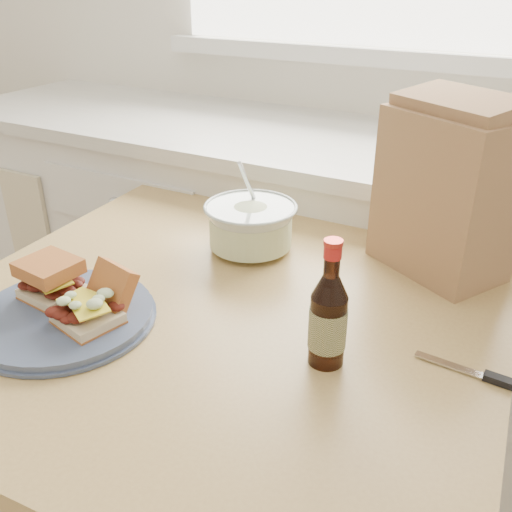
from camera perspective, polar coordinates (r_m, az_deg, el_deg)
The scene contains 9 objects.
cabinet_run at distance 1.83m, azimuth 5.55°, elevation -2.31°, with size 2.50×0.64×0.94m.
dining_table at distance 1.12m, azimuth -2.95°, elevation -9.57°, with size 1.04×1.04×0.82m.
plate at distance 1.04m, azimuth -18.63°, elevation -5.75°, with size 0.30×0.30×0.02m, color #424F6C.
sandwich_left at distance 1.06m, azimuth -19.85°, elevation -2.15°, with size 0.11×0.10×0.07m.
sandwich_right at distance 0.98m, azimuth -15.80°, elevation -4.55°, with size 0.12×0.15×0.08m.
coleslaw_bowl at distance 1.21m, azimuth -0.55°, elevation 2.82°, with size 0.20×0.20×0.20m.
beer_bottle at distance 0.86m, azimuth 7.23°, elevation -6.23°, with size 0.06×0.06×0.21m.
knife at distance 0.92m, azimuth 22.56°, elevation -11.23°, with size 0.17×0.03×0.01m.
paper_bag at distance 1.15m, azimuth 18.47°, elevation 5.87°, with size 0.24×0.16×0.31m, color #AC7553.
Camera 1 is at (0.60, 0.22, 1.37)m, focal length 40.00 mm.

